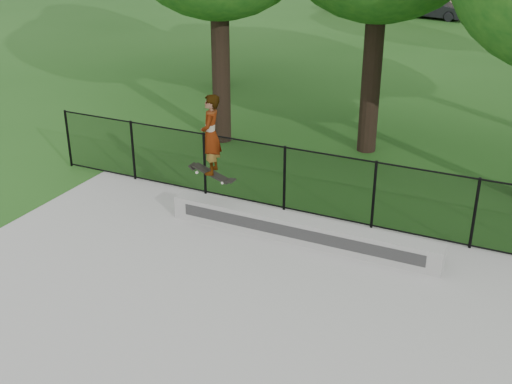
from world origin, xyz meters
The scene contains 5 objects.
grind_ledge centered at (-1.13, 4.70, 0.30)m, with size 5.66×0.40×0.49m, color #9A9995.
car_a centered at (-9.50, 34.66, 0.58)m, with size 1.36×3.37×1.15m, color maroon.
car_b centered at (-4.34, 33.97, 0.60)m, with size 1.27×3.31×1.20m, color black.
skater_airborne centered at (-3.11, 4.68, 1.99)m, with size 0.81×0.69×1.86m.
chainlink_fence centered at (0.00, 5.90, 0.81)m, with size 16.06×0.06×1.50m.
Camera 1 is at (3.01, -5.93, 6.26)m, focal length 45.00 mm.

